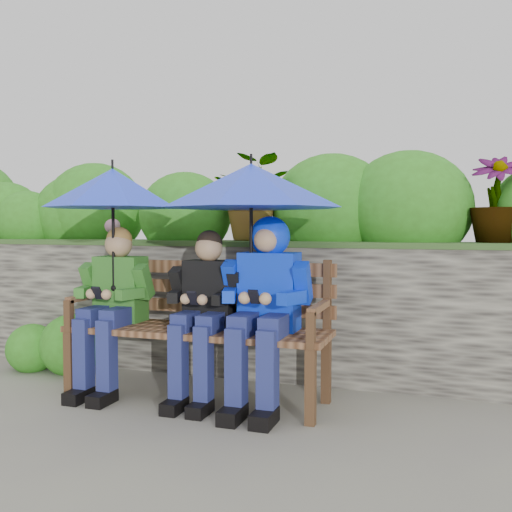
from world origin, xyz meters
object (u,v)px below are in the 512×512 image
(boy_right, at_px, (265,295))
(umbrella_right, at_px, (251,186))
(park_bench, at_px, (201,319))
(boy_middle, at_px, (204,305))
(umbrella_left, at_px, (113,188))
(boy_left, at_px, (113,300))

(boy_right, distance_m, umbrella_right, 0.69)
(park_bench, distance_m, umbrella_right, 0.95)
(park_bench, relative_size, boy_middle, 1.57)
(park_bench, height_order, umbrella_left, umbrella_left)
(park_bench, bearing_deg, boy_middle, -53.41)
(umbrella_left, distance_m, umbrella_right, 0.99)
(park_bench, distance_m, boy_middle, 0.14)
(boy_right, distance_m, umbrella_left, 1.29)
(park_bench, relative_size, boy_right, 1.46)
(boy_middle, xyz_separation_m, boy_right, (0.41, 0.00, 0.08))
(umbrella_right, bearing_deg, boy_left, -178.70)
(umbrella_left, height_order, umbrella_right, same)
(park_bench, distance_m, boy_right, 0.51)
(park_bench, height_order, boy_left, boy_left)
(park_bench, xyz_separation_m, boy_middle, (0.06, -0.08, 0.10))
(park_bench, bearing_deg, boy_right, -9.17)
(boy_middle, distance_m, umbrella_left, 1.03)
(boy_right, xyz_separation_m, umbrella_left, (-1.09, 0.00, 0.69))
(umbrella_left, bearing_deg, boy_left, -113.48)
(park_bench, height_order, boy_right, boy_right)
(boy_left, xyz_separation_m, umbrella_left, (0.00, 0.01, 0.76))
(umbrella_right, bearing_deg, park_bench, 170.90)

